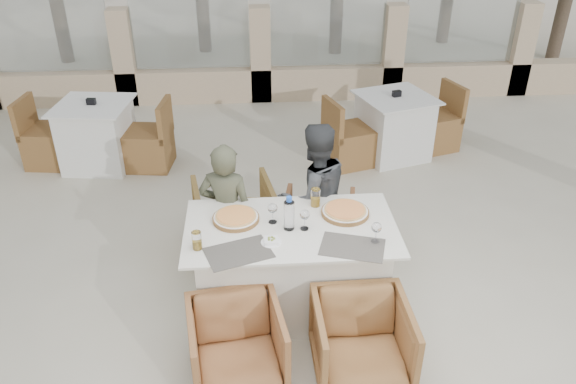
{
  "coord_description": "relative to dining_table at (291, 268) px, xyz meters",
  "views": [
    {
      "loc": [
        -0.2,
        -3.46,
        3.12
      ],
      "look_at": [
        0.08,
        0.35,
        0.9
      ],
      "focal_mm": 35.0,
      "sensor_mm": 36.0,
      "label": 1
    }
  ],
  "objects": [
    {
      "name": "perimeter_wall_far",
      "position": [
        -0.08,
        4.75,
        0.42
      ],
      "size": [
        10.0,
        0.34,
        1.6
      ],
      "primitive_type": null,
      "color": "#CCB290",
      "rests_on": "ground"
    },
    {
      "name": "diner_left",
      "position": [
        -0.5,
        0.45,
        0.24
      ],
      "size": [
        0.52,
        0.4,
        1.26
      ],
      "primitive_type": "imported",
      "rotation": [
        0.0,
        0.0,
        2.9
      ],
      "color": "#4A4D38",
      "rests_on": "ground"
    },
    {
      "name": "armchair_far_right",
      "position": [
        0.3,
        0.69,
        -0.09
      ],
      "size": [
        0.74,
        0.75,
        0.58
      ],
      "primitive_type": "imported",
      "rotation": [
        0.0,
        0.0,
        2.95
      ],
      "color": "brown",
      "rests_on": "ground"
    },
    {
      "name": "pizza_right",
      "position": [
        0.44,
        0.15,
        0.41
      ],
      "size": [
        0.43,
        0.43,
        0.05
      ],
      "primitive_type": "cylinder",
      "rotation": [
        0.0,
        0.0,
        0.16
      ],
      "color": "#F95D22",
      "rests_on": "dining_table"
    },
    {
      "name": "wine_glass_near",
      "position": [
        0.1,
        -0.04,
        0.48
      ],
      "size": [
        0.08,
        0.08,
        0.18
      ],
      "primitive_type": null,
      "rotation": [
        0.0,
        0.0,
        -0.05
      ],
      "color": "white",
      "rests_on": "dining_table"
    },
    {
      "name": "olive_dish",
      "position": [
        -0.16,
        -0.2,
        0.41
      ],
      "size": [
        0.12,
        0.12,
        0.04
      ],
      "primitive_type": null,
      "rotation": [
        0.0,
        0.0,
        -0.08
      ],
      "color": "white",
      "rests_on": "dining_table"
    },
    {
      "name": "beer_glass_right",
      "position": [
        0.22,
        0.29,
        0.46
      ],
      "size": [
        0.08,
        0.08,
        0.15
      ],
      "primitive_type": "cylinder",
      "rotation": [
        0.0,
        0.0,
        0.09
      ],
      "color": "gold",
      "rests_on": "dining_table"
    },
    {
      "name": "dining_table",
      "position": [
        0.0,
        0.0,
        0.0
      ],
      "size": [
        1.6,
        0.9,
        0.77
      ],
      "primitive_type": null,
      "color": "silver",
      "rests_on": "ground"
    },
    {
      "name": "placemat_near_left",
      "position": [
        -0.39,
        -0.3,
        0.39
      ],
      "size": [
        0.52,
        0.43,
        0.0
      ],
      "primitive_type": "cube",
      "rotation": [
        0.0,
        0.0,
        0.32
      ],
      "color": "#544F48",
      "rests_on": "dining_table"
    },
    {
      "name": "diner_right",
      "position": [
        0.25,
        0.6,
        0.28
      ],
      "size": [
        0.78,
        0.7,
        1.34
      ],
      "primitive_type": "imported",
      "rotation": [
        0.0,
        0.0,
        3.49
      ],
      "color": "#3A3C3F",
      "rests_on": "ground"
    },
    {
      "name": "beer_glass_left",
      "position": [
        -0.68,
        -0.23,
        0.45
      ],
      "size": [
        0.07,
        0.07,
        0.14
      ],
      "primitive_type": "cylinder",
      "rotation": [
        0.0,
        0.0,
        0.08
      ],
      "color": "#BF8E1A",
      "rests_on": "dining_table"
    },
    {
      "name": "placemat_near_right",
      "position": [
        0.42,
        -0.29,
        0.39
      ],
      "size": [
        0.52,
        0.42,
        0.0
      ],
      "primitive_type": "cube",
      "rotation": [
        0.0,
        0.0,
        -0.3
      ],
      "color": "#5C564F",
      "rests_on": "dining_table"
    },
    {
      "name": "armchair_near_left",
      "position": [
        -0.43,
        -0.72,
        -0.09
      ],
      "size": [
        0.71,
        0.73,
        0.59
      ],
      "primitive_type": "imported",
      "rotation": [
        0.0,
        0.0,
        0.15
      ],
      "color": "#945F36",
      "rests_on": "ground"
    },
    {
      "name": "bg_table_b",
      "position": [
        1.46,
        2.68,
        0.0
      ],
      "size": [
        1.81,
        1.27,
        0.77
      ],
      "primitive_type": null,
      "rotation": [
        0.0,
        0.0,
        0.3
      ],
      "color": "silver",
      "rests_on": "ground"
    },
    {
      "name": "water_bottle",
      "position": [
        -0.02,
        -0.02,
        0.52
      ],
      "size": [
        0.08,
        0.08,
        0.27
      ],
      "primitive_type": "cylinder",
      "rotation": [
        0.0,
        0.0,
        0.06
      ],
      "color": "#9FB6D1",
      "rests_on": "dining_table"
    },
    {
      "name": "armchair_far_left",
      "position": [
        -0.45,
        0.86,
        -0.06
      ],
      "size": [
        0.81,
        0.83,
        0.66
      ],
      "primitive_type": "imported",
      "rotation": [
        0.0,
        0.0,
        3.31
      ],
      "color": "olive",
      "rests_on": "ground"
    },
    {
      "name": "wine_glass_corner",
      "position": [
        0.59,
        -0.24,
        0.48
      ],
      "size": [
        0.08,
        0.08,
        0.18
      ],
      "primitive_type": null,
      "rotation": [
        0.0,
        0.0,
        -0.12
      ],
      "color": "white",
      "rests_on": "dining_table"
    },
    {
      "name": "bg_table_a",
      "position": [
        -2.07,
        2.68,
        0.0
      ],
      "size": [
        1.73,
        1.02,
        0.77
      ],
      "primitive_type": null,
      "rotation": [
        0.0,
        0.0,
        -0.13
      ],
      "color": "white",
      "rests_on": "ground"
    },
    {
      "name": "pizza_left",
      "position": [
        -0.41,
        0.12,
        0.41
      ],
      "size": [
        0.48,
        0.48,
        0.05
      ],
      "primitive_type": "cylinder",
      "rotation": [
        0.0,
        0.0,
        -0.43
      ],
      "color": "orange",
      "rests_on": "dining_table"
    },
    {
      "name": "armchair_near_right",
      "position": [
        0.43,
        -0.75,
        -0.08
      ],
      "size": [
        0.65,
        0.67,
        0.6
      ],
      "primitive_type": "imported",
      "rotation": [
        0.0,
        0.0,
        0.02
      ],
      "color": "olive",
      "rests_on": "ground"
    },
    {
      "name": "ground",
      "position": [
        -0.08,
        -0.05,
        -0.39
      ],
      "size": [
        80.0,
        80.0,
        0.0
      ],
      "primitive_type": "plane",
      "color": "beige",
      "rests_on": "ground"
    },
    {
      "name": "wine_glass_centre",
      "position": [
        -0.13,
        0.07,
        0.48
      ],
      "size": [
        0.09,
        0.09,
        0.18
      ],
      "primitive_type": null,
      "rotation": [
        0.0,
        0.0,
        -0.23
      ],
      "color": "white",
      "rests_on": "dining_table"
    }
  ]
}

